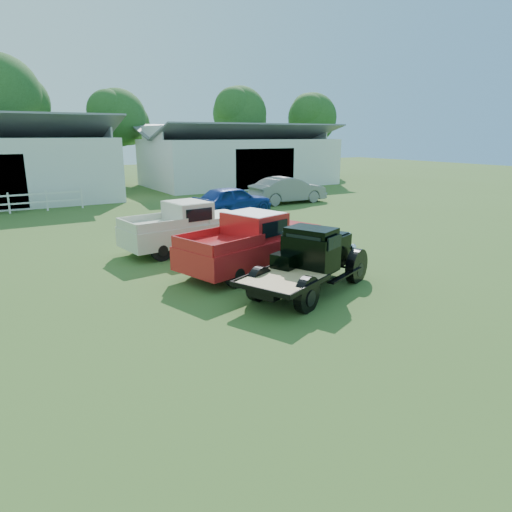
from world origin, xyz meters
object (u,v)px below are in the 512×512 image
misc_car_blue (232,200)px  vintage_flatbed (309,260)px  white_pickup (186,227)px  misc_car_grey (288,190)px  red_pickup (252,242)px

misc_car_blue → vintage_flatbed: bearing=151.6°
misc_car_blue → white_pickup: bearing=129.8°
white_pickup → misc_car_grey: size_ratio=0.99×
misc_car_grey → vintage_flatbed: bearing=147.4°
vintage_flatbed → misc_car_grey: size_ratio=0.91×
vintage_flatbed → red_pickup: 2.67m
vintage_flatbed → white_pickup: 6.46m
red_pickup → misc_car_blue: bearing=49.2°
vintage_flatbed → white_pickup: white_pickup is taller
misc_car_blue → misc_car_grey: misc_car_grey is taller
vintage_flatbed → misc_car_grey: (9.64, 14.80, -0.08)m
red_pickup → misc_car_grey: 15.71m
vintage_flatbed → misc_car_blue: (4.36, 12.74, -0.12)m
vintage_flatbed → misc_car_blue: vintage_flatbed is taller
red_pickup → white_pickup: size_ratio=1.06×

